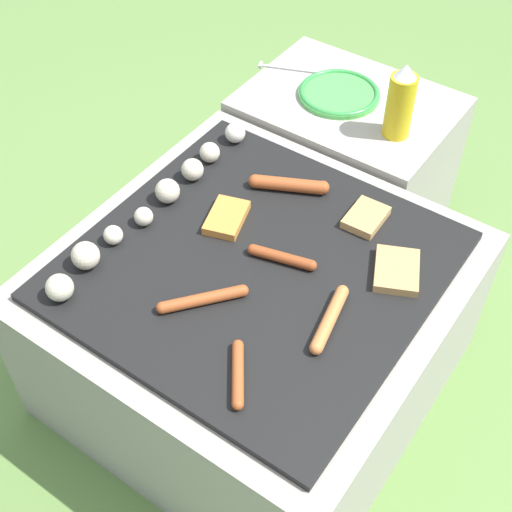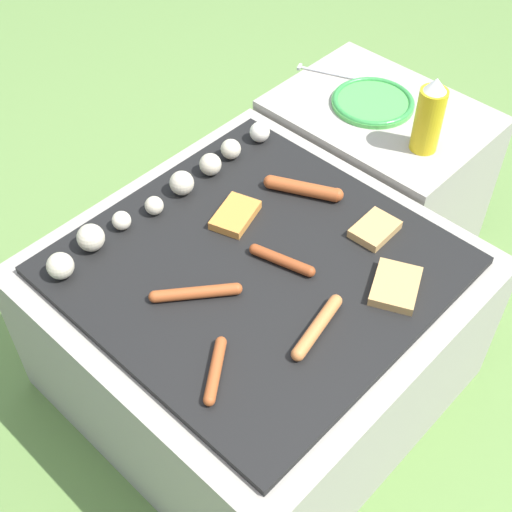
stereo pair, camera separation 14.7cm
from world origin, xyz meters
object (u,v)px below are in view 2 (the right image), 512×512
sausage_front_center (282,260)px  fork_utensil (330,73)px  plate_colorful (373,102)px  condiment_bottle (429,116)px

sausage_front_center → fork_utensil: sausage_front_center is taller
sausage_front_center → plate_colorful: (0.58, 0.21, -0.00)m
sausage_front_center → plate_colorful: sausage_front_center is taller
sausage_front_center → plate_colorful: 0.62m
plate_colorful → fork_utensil: size_ratio=1.08×
sausage_front_center → condiment_bottle: 0.53m
condiment_bottle → fork_utensil: condiment_bottle is taller
fork_utensil → plate_colorful: bearing=-100.7°
condiment_bottle → fork_utensil: size_ratio=0.99×
sausage_front_center → fork_utensil: (0.62, 0.38, -0.01)m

